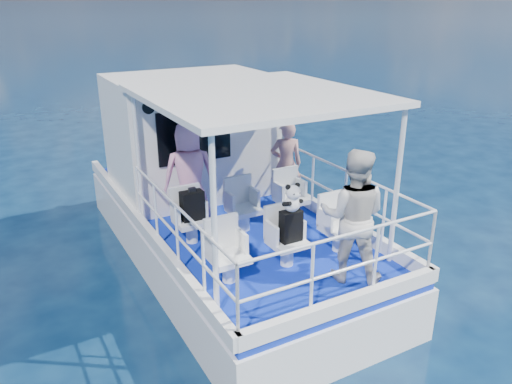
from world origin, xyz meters
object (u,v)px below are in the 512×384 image
at_px(passenger_port_fwd, 190,174).
at_px(panda, 292,198).
at_px(backpack_center, 291,226).
at_px(passenger_stbd_aft, 353,216).

distance_m(passenger_port_fwd, panda, 2.09).
relative_size(passenger_port_fwd, backpack_center, 3.86).
bearing_deg(backpack_center, panda, -44.88).
bearing_deg(passenger_port_fwd, passenger_stbd_aft, 131.19).
distance_m(passenger_port_fwd, passenger_stbd_aft, 2.87).
xyz_separation_m(passenger_port_fwd, backpack_center, (0.68, -1.96, -0.26)).
height_order(passenger_port_fwd, panda, passenger_port_fwd).
xyz_separation_m(passenger_port_fwd, panda, (0.68, -1.97, 0.16)).
bearing_deg(passenger_port_fwd, panda, 125.66).
bearing_deg(panda, backpack_center, 135.12).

